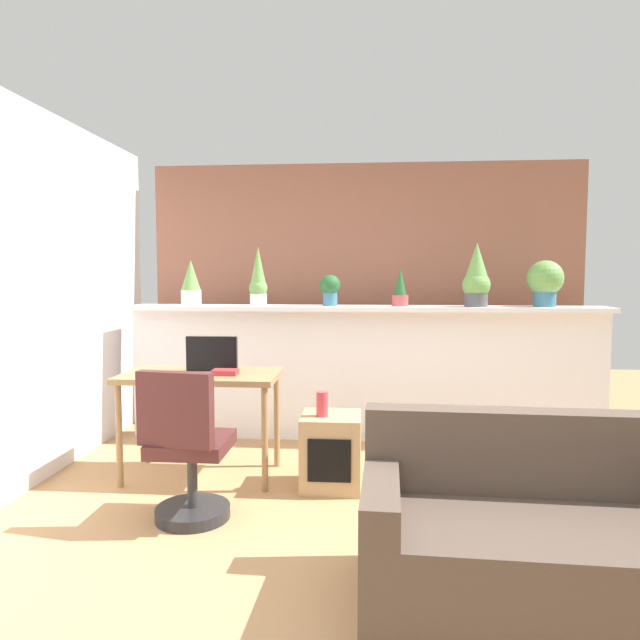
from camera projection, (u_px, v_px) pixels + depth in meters
The scene contains 17 objects.
ground_plane at pixel (361, 548), 2.99m from camera, with size 12.00×12.00×0.00m, color tan.
divider_wall at pixel (364, 375), 4.93m from camera, with size 4.09×0.16×1.14m, color white.
plant_shelf at pixel (364, 308), 4.85m from camera, with size 4.09×0.37×0.04m, color white.
brick_wall_behind at pixel (364, 295), 5.48m from camera, with size 4.09×0.10×2.50m, color #935B47.
potted_plant_0 at pixel (191, 283), 4.95m from camera, with size 0.18×0.18×0.40m.
potted_plant_1 at pixel (258, 279), 4.89m from camera, with size 0.16×0.16×0.51m.
potted_plant_2 at pixel (330, 288), 4.86m from camera, with size 0.18×0.18×0.27m.
potted_plant_3 at pixel (400, 290), 4.81m from camera, with size 0.14×0.14×0.32m.
potted_plant_4 at pixel (476, 277), 4.72m from camera, with size 0.23×0.23×0.54m.
potted_plant_5 at pixel (545, 281), 4.73m from camera, with size 0.30×0.30×0.39m.
desk at pixel (201, 385), 4.01m from camera, with size 1.10×0.60×0.75m.
tv_monitor at pixel (212, 354), 4.07m from camera, with size 0.37×0.04×0.25m, color black.
office_chair at pixel (187, 457), 3.27m from camera, with size 0.47×0.48×0.91m.
side_cube_shelf at pixel (331, 451), 3.82m from camera, with size 0.40×0.41×0.50m.
vase_on_shelf at pixel (322, 404), 3.77m from camera, with size 0.08×0.08×0.17m, color #CC3D47.
book_on_desk at pixel (225, 372), 3.92m from camera, with size 0.17×0.13×0.04m, color #B22D33.
couch at pixel (542, 541), 2.47m from camera, with size 1.59×0.82×0.80m.
Camera 1 is at (0.02, -2.90, 1.44)m, focal length 31.73 mm.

